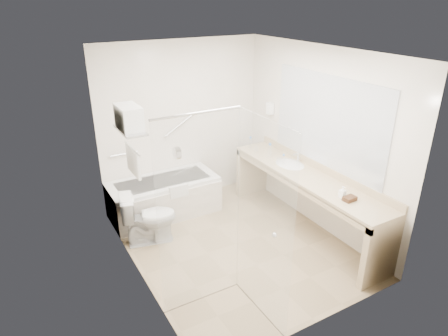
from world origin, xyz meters
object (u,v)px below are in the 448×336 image
bathtub (164,197)px  water_bottle_left (283,160)px  amenity_basket (350,199)px  toilet (149,218)px  vanity_counter (306,189)px

bathtub → water_bottle_left: (1.44, -0.98, 0.65)m
amenity_basket → water_bottle_left: 1.23m
toilet → water_bottle_left: 2.01m
vanity_counter → toilet: (-1.97, 0.79, -0.29)m
vanity_counter → amenity_basket: 0.85m
water_bottle_left → toilet: bearing=168.7°
bathtub → amenity_basket: 2.72m
toilet → amenity_basket: 2.56m
vanity_counter → water_bottle_left: water_bottle_left is taller
vanity_counter → water_bottle_left: 0.51m
bathtub → vanity_counter: bearing=-42.4°
toilet → water_bottle_left: water_bottle_left is taller
toilet → amenity_basket: amenity_basket is taller
water_bottle_left → amenity_basket: bearing=-88.5°
vanity_counter → water_bottle_left: bearing=101.2°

